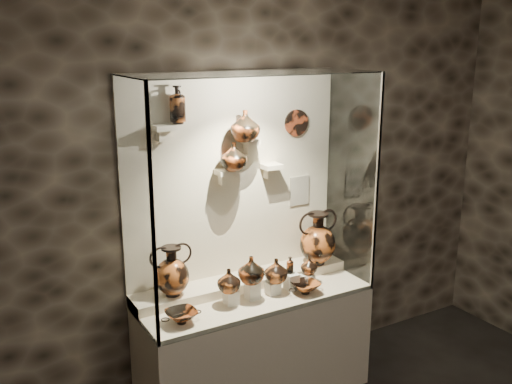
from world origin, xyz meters
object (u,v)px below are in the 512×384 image
at_px(jug_a, 229,280).
at_px(ovoid_vase_b, 245,126).
at_px(ovoid_vase_a, 234,156).
at_px(jug_b, 251,270).
at_px(amphora_left, 172,271).
at_px(amphora_right, 317,238).
at_px(kylix_left, 181,315).
at_px(jug_c, 276,270).
at_px(jug_e, 309,265).
at_px(kylix_right, 305,287).
at_px(lekythos_tall, 177,102).
at_px(lekythos_small, 290,264).

relative_size(jug_a, ovoid_vase_b, 0.77).
relative_size(ovoid_vase_a, ovoid_vase_b, 0.91).
bearing_deg(ovoid_vase_b, ovoid_vase_a, -166.57).
height_order(jug_b, ovoid_vase_b, ovoid_vase_b).
distance_m(amphora_left, amphora_right, 1.20).
height_order(kylix_left, ovoid_vase_a, ovoid_vase_a).
bearing_deg(jug_c, kylix_left, -177.45).
height_order(jug_e, ovoid_vase_b, ovoid_vase_b).
relative_size(jug_c, kylix_right, 0.69).
height_order(jug_a, lekythos_tall, lekythos_tall).
xyz_separation_m(jug_e, kylix_right, (-0.12, -0.13, -0.09)).
relative_size(lekythos_tall, ovoid_vase_a, 1.44).
distance_m(jug_a, ovoid_vase_b, 1.08).
relative_size(jug_e, ovoid_vase_b, 0.60).
xyz_separation_m(jug_a, jug_b, (0.17, -0.00, 0.04)).
relative_size(jug_b, lekythos_tall, 0.69).
bearing_deg(amphora_right, ovoid_vase_a, -177.26).
distance_m(kylix_right, ovoid_vase_b, 1.23).
distance_m(amphora_right, lekythos_small, 0.40).
bearing_deg(lekythos_small, jug_b, -153.68).
height_order(lekythos_tall, ovoid_vase_a, lekythos_tall).
relative_size(jug_e, lekythos_small, 0.92).
distance_m(ovoid_vase_a, ovoid_vase_b, 0.23).
bearing_deg(amphora_left, jug_b, -20.35).
xyz_separation_m(amphora_left, jug_c, (0.71, -0.21, -0.07)).
height_order(amphora_left, lekythos_small, amphora_left).
distance_m(lekythos_tall, ovoid_vase_a, 0.56).
xyz_separation_m(jug_c, lekythos_tall, (-0.59, 0.29, 1.20)).
xyz_separation_m(jug_a, ovoid_vase_b, (0.27, 0.25, 1.01)).
relative_size(amphora_left, jug_a, 2.11).
distance_m(lekythos_small, ovoid_vase_b, 1.06).
relative_size(jug_b, kylix_left, 0.75).
height_order(amphora_left, jug_e, amphora_left).
xyz_separation_m(amphora_right, ovoid_vase_b, (-0.61, 0.06, 0.92)).
bearing_deg(kylix_left, jug_b, 28.66).
bearing_deg(jug_c, lekythos_small, 8.01).
bearing_deg(amphora_left, ovoid_vase_b, 6.15).
relative_size(jug_a, lekythos_small, 1.19).
distance_m(jug_a, ovoid_vase_a, 0.86).
distance_m(amphora_right, lekythos_tall, 1.55).
distance_m(amphora_left, jug_a, 0.40).
relative_size(jug_b, lekythos_small, 1.38).
height_order(jug_c, kylix_left, jug_c).
distance_m(jug_a, jug_c, 0.38).
height_order(kylix_right, ovoid_vase_b, ovoid_vase_b).
relative_size(amphora_right, jug_a, 2.49).
distance_m(jug_a, jug_b, 0.18).
bearing_deg(amphora_right, lekythos_small, -147.68).
xyz_separation_m(kylix_right, lekythos_tall, (-0.78, 0.40, 1.33)).
height_order(amphora_left, amphora_right, amphora_right).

